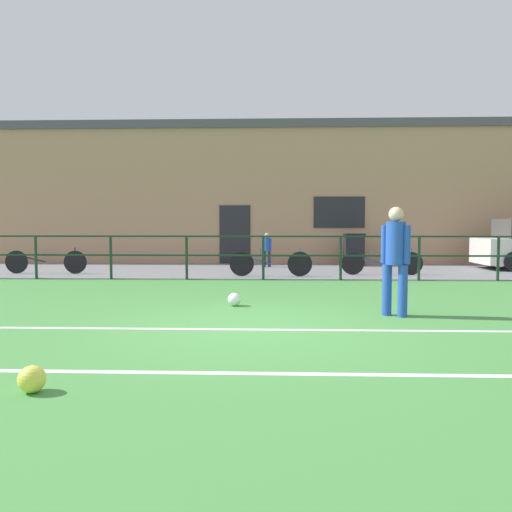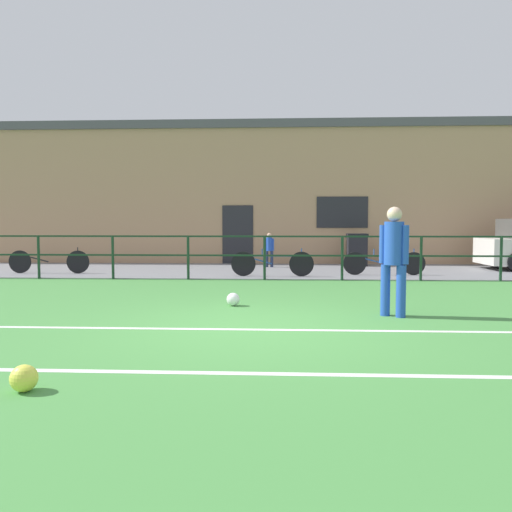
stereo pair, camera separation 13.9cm
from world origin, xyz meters
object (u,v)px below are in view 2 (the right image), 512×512
at_px(player_striker, 394,254).
at_px(soccer_ball_match, 24,378).
at_px(soccer_ball_spare, 233,299).
at_px(trash_bin_0, 357,250).
at_px(bicycle_parked_0, 272,263).
at_px(bicycle_parked_1, 384,263).
at_px(spectator_child, 269,248).
at_px(bicycle_parked_2, 49,261).

bearing_deg(player_striker, soccer_ball_match, -102.92).
height_order(soccer_ball_spare, trash_bin_0, trash_bin_0).
bearing_deg(player_striker, trash_bin_0, 118.76).
relative_size(bicycle_parked_0, bicycle_parked_1, 0.99).
relative_size(spectator_child, bicycle_parked_2, 0.48).
relative_size(spectator_child, bicycle_parked_1, 0.50).
relative_size(player_striker, trash_bin_0, 1.58).
xyz_separation_m(player_striker, bicycle_parked_1, (1.11, 6.28, -0.62)).
bearing_deg(soccer_ball_spare, bicycle_parked_2, 137.45).
height_order(player_striker, soccer_ball_spare, player_striker).
bearing_deg(spectator_child, bicycle_parked_2, 25.47).
bearing_deg(player_striker, bicycle_parked_2, 177.22).
bearing_deg(soccer_ball_match, bicycle_parked_0, 78.22).
bearing_deg(soccer_ball_spare, bicycle_parked_1, 55.35).
xyz_separation_m(soccer_ball_spare, bicycle_parked_2, (-5.87, 5.39, 0.25)).
relative_size(soccer_ball_match, bicycle_parked_1, 0.10).
bearing_deg(bicycle_parked_0, soccer_ball_match, -101.78).
bearing_deg(bicycle_parked_1, trash_bin_0, 95.74).
relative_size(spectator_child, bicycle_parked_0, 0.50).
height_order(player_striker, trash_bin_0, player_striker).
xyz_separation_m(soccer_ball_spare, bicycle_parked_1, (3.73, 5.39, 0.24)).
xyz_separation_m(player_striker, soccer_ball_spare, (-2.62, 0.89, -0.86)).
distance_m(soccer_ball_spare, bicycle_parked_1, 6.56).
relative_size(bicycle_parked_1, bicycle_parked_2, 0.96).
distance_m(player_striker, soccer_ball_match, 5.58).
height_order(spectator_child, trash_bin_0, spectator_child).
height_order(soccer_ball_match, bicycle_parked_1, bicycle_parked_1).
relative_size(player_striker, bicycle_parked_0, 0.76).
height_order(player_striker, spectator_child, player_striker).
xyz_separation_m(bicycle_parked_0, bicycle_parked_1, (3.12, 0.48, -0.01)).
height_order(player_striker, bicycle_parked_2, player_striker).
xyz_separation_m(soccer_ball_match, bicycle_parked_1, (5.12, 10.07, 0.24)).
distance_m(player_striker, bicycle_parked_2, 10.58).
bearing_deg(spectator_child, soccer_ball_match, 86.52).
relative_size(bicycle_parked_0, bicycle_parked_2, 0.95).
xyz_separation_m(player_striker, bicycle_parked_2, (-8.49, 6.28, -0.62)).
distance_m(spectator_child, trash_bin_0, 3.04).
xyz_separation_m(soccer_ball_match, bicycle_parked_0, (2.00, 9.58, 0.25)).
xyz_separation_m(player_striker, bicycle_parked_0, (-2.01, 5.80, -0.61)).
bearing_deg(bicycle_parked_0, player_striker, -70.87).
bearing_deg(spectator_child, soccer_ball_spare, 91.59).
bearing_deg(soccer_ball_spare, trash_bin_0, 67.90).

